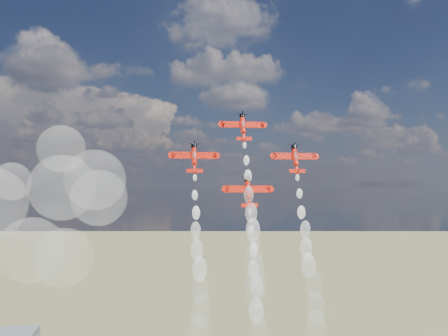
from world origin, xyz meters
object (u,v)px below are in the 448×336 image
Objects in this scene: plane_lead at (243,127)px; plane_left at (194,158)px; plane_slot at (248,191)px; plane_right at (295,158)px.

plane_lead reaches higher than plane_left.
plane_slot is (0.00, -7.58, -18.25)m from plane_lead.
plane_left is at bearing 180.00° from plane_right.
plane_lead is at bearing 15.03° from plane_left.
plane_left is 17.23m from plane_slot.
plane_lead reaches higher than plane_right.
plane_right is (14.11, -3.79, -9.12)m from plane_lead.
plane_right is at bearing 0.00° from plane_left.
plane_slot is at bearing -90.00° from plane_lead.
plane_right is at bearing -15.03° from plane_lead.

